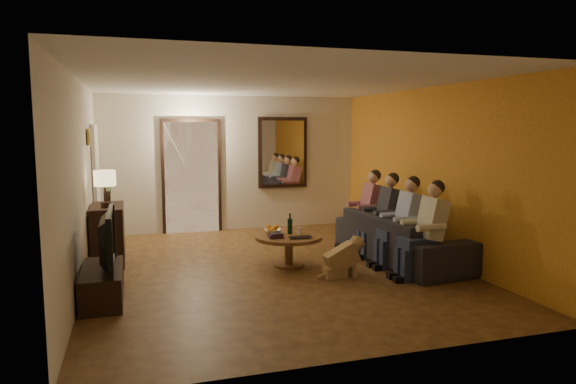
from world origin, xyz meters
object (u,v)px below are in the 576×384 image
object	(u,v)px
table_lamp	(105,189)
person_a	(428,233)
person_c	(385,218)
laptop	(301,238)
sofa	(400,237)
tv	(100,240)
coffee_table	(289,251)
bowl	(273,231)
dog	(342,256)
tv_stand	(102,284)
person_d	(368,212)
person_b	(405,225)
wine_bottle	(290,223)
dresser	(108,234)

from	to	relation	value
table_lamp	person_a	world-z (taller)	table_lamp
person_c	laptop	world-z (taller)	person_c
sofa	person_c	distance (m)	0.40
tv	person_c	size ratio (longest dim) A/B	0.96
tv	coffee_table	world-z (taller)	tv
bowl	dog	bearing A→B (deg)	-53.41
tv_stand	person_a	distance (m)	4.11
sofa	person_d	distance (m)	0.94
person_b	coffee_table	world-z (taller)	person_b
table_lamp	bowl	distance (m)	2.45
sofa	person_a	xyz separation A→B (m)	(-0.10, -0.90, 0.24)
person_a	person_d	bearing A→B (deg)	90.00
table_lamp	dog	size ratio (longest dim) A/B	0.96
sofa	bowl	bearing A→B (deg)	73.28
table_lamp	person_b	bearing A→B (deg)	-16.76
person_a	sofa	bearing A→B (deg)	83.66
dog	person_b	bearing A→B (deg)	8.34
table_lamp	bowl	world-z (taller)	table_lamp
sofa	person_b	bearing A→B (deg)	157.32
coffee_table	person_a	bearing A→B (deg)	-34.56
person_c	bowl	bearing A→B (deg)	176.34
person_c	person_d	xyz separation A→B (m)	(0.00, 0.60, 0.00)
tv_stand	person_a	size ratio (longest dim) A/B	0.95
wine_bottle	bowl	bearing A→B (deg)	152.45
tv	person_b	size ratio (longest dim) A/B	0.96
person_c	dog	xyz separation A→B (m)	(-1.07, -0.83, -0.32)
person_b	laptop	size ratio (longest dim) A/B	3.65
sofa	coffee_table	xyz separation A→B (m)	(-1.69, 0.19, -0.13)
tv	bowl	size ratio (longest dim) A/B	4.44
person_c	person_d	distance (m)	0.60
coffee_table	wine_bottle	world-z (taller)	wine_bottle
dog	wine_bottle	distance (m)	1.00
dresser	sofa	size ratio (longest dim) A/B	0.40
bowl	laptop	distance (m)	0.57
dresser	laptop	xyz separation A→B (m)	(2.59, -1.23, 0.03)
sofa	dresser	bearing A→B (deg)	70.39
person_b	sofa	bearing A→B (deg)	71.57
bowl	laptop	bearing A→B (deg)	-60.75
tv_stand	dog	size ratio (longest dim) A/B	2.04
table_lamp	laptop	distance (m)	2.86
table_lamp	dog	bearing A→B (deg)	-25.85
tv	table_lamp	bearing A→B (deg)	0.00
person_d	wine_bottle	size ratio (longest dim) A/B	3.87
tv	tv_stand	bearing A→B (deg)	0.00
tv	laptop	bearing A→B (deg)	-78.70
bowl	wine_bottle	world-z (taller)	wine_bottle
bowl	tv_stand	bearing A→B (deg)	-156.23
person_c	coffee_table	size ratio (longest dim) A/B	1.24
table_lamp	tv_stand	bearing A→B (deg)	-90.00
person_b	person_d	size ratio (longest dim) A/B	1.00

